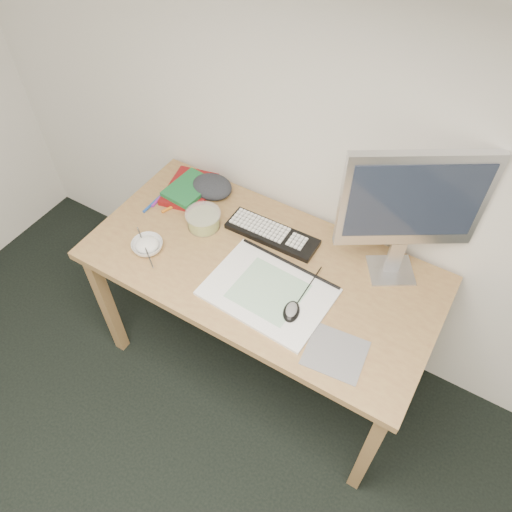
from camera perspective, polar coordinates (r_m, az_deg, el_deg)
The scene contains 18 objects.
desk at distance 2.03m, azimuth 0.59°, elevation -2.49°, with size 1.40×0.70×0.75m.
mousepad at distance 1.76m, azimuth 9.06°, elevation -10.88°, with size 0.20×0.18×0.00m, color gray.
sketchpad at distance 1.88m, azimuth 1.40°, elevation -4.12°, with size 0.46×0.33×0.01m, color white.
keyboard at distance 2.06m, azimuth 1.86°, elevation 2.53°, with size 0.39×0.12×0.02m, color black.
monitor at distance 1.76m, azimuth 17.42°, elevation 5.67°, with size 0.43×0.29×0.57m.
mouse at distance 1.81m, azimuth 4.08°, elevation -6.16°, with size 0.06×0.10×0.03m, color black.
rice_bowl at distance 2.05m, azimuth -12.30°, elevation 1.12°, with size 0.13×0.13×0.04m, color white.
chopsticks at distance 2.02m, azimuth -12.56°, elevation 1.00°, with size 0.02×0.02×0.22m, color #B8B7BA.
fruit_tub at distance 2.09m, azimuth -6.03°, elevation 4.16°, with size 0.15×0.15×0.07m, color gold.
book_red at distance 2.27m, azimuth -7.62°, elevation 7.58°, with size 0.19×0.25×0.03m, color maroon.
book_green at distance 2.24m, azimuth -7.66°, elevation 7.71°, with size 0.15×0.21×0.02m, color #196631.
cloth_lump at distance 2.24m, azimuth -5.06°, elevation 7.89°, with size 0.16×0.13×0.07m, color #25262D.
pencil_pink at distance 2.00m, azimuth 0.21°, elevation 0.31°, with size 0.01×0.01×0.16m, color #E57285.
pencil_tan at distance 1.97m, azimuth 0.81°, elevation -0.66°, with size 0.01×0.01×0.18m, color tan.
pencil_black at distance 1.95m, azimuth 5.31°, elevation -1.78°, with size 0.01×0.01×0.16m, color black.
marker_blue at distance 2.24m, azimuth -11.67°, elevation 5.96°, with size 0.01×0.01×0.13m, color #1D469D.
marker_orange at distance 2.22m, azimuth -9.09°, elevation 5.79°, with size 0.01×0.01×0.15m, color orange.
marker_purple at distance 2.27m, azimuth -10.84°, elevation 6.67°, with size 0.01×0.01×0.14m, color purple.
Camera 1 is at (0.55, 0.35, 2.27)m, focal length 35.00 mm.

